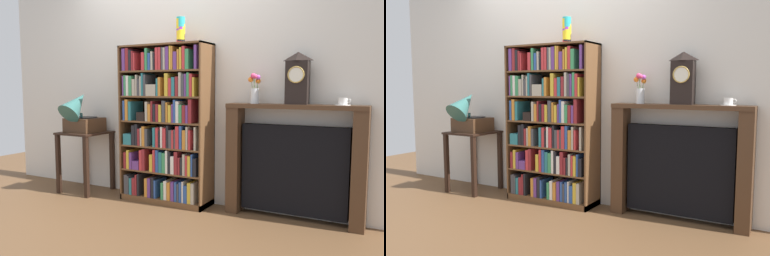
# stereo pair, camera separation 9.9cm
# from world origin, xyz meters

# --- Properties ---
(ground_plane) EXTENTS (8.07, 6.40, 0.02)m
(ground_plane) POSITION_xyz_m (0.00, 0.00, -0.01)
(ground_plane) COLOR brown
(wall_back) EXTENTS (5.07, 0.08, 2.60)m
(wall_back) POSITION_xyz_m (0.13, 0.32, 1.30)
(wall_back) COLOR silver
(wall_back) RESTS_ON ground
(bookshelf) EXTENTS (0.98, 0.32, 1.64)m
(bookshelf) POSITION_xyz_m (0.00, 0.11, 0.79)
(bookshelf) COLOR brown
(bookshelf) RESTS_ON ground
(cup_stack) EXTENTS (0.09, 0.09, 0.26)m
(cup_stack) POSITION_xyz_m (0.20, 0.09, 1.76)
(cup_stack) COLOR red
(cup_stack) RESTS_ON bookshelf
(side_table_left) EXTENTS (0.49, 0.49, 0.70)m
(side_table_left) POSITION_xyz_m (-1.05, 0.03, 0.51)
(side_table_left) COLOR black
(side_table_left) RESTS_ON ground
(gramophone) EXTENTS (0.35, 0.50, 0.53)m
(gramophone) POSITION_xyz_m (-1.05, -0.03, 0.90)
(gramophone) COLOR #472D1C
(gramophone) RESTS_ON side_table_left
(fireplace_mantel) EXTENTS (1.24, 0.21, 1.05)m
(fireplace_mantel) POSITION_xyz_m (1.31, 0.19, 0.52)
(fireplace_mantel) COLOR #472D1C
(fireplace_mantel) RESTS_ON ground
(mantel_clock) EXTENTS (0.19, 0.13, 0.46)m
(mantel_clock) POSITION_xyz_m (1.34, 0.17, 1.28)
(mantel_clock) COLOR black
(mantel_clock) RESTS_ON fireplace_mantel
(flower_vase) EXTENTS (0.12, 0.12, 0.28)m
(flower_vase) POSITION_xyz_m (0.94, 0.17, 1.19)
(flower_vase) COLOR silver
(flower_vase) RESTS_ON fireplace_mantel
(teacup_with_saucer) EXTENTS (0.13, 0.12, 0.06)m
(teacup_with_saucer) POSITION_xyz_m (1.72, 0.17, 1.08)
(teacup_with_saucer) COLOR white
(teacup_with_saucer) RESTS_ON fireplace_mantel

